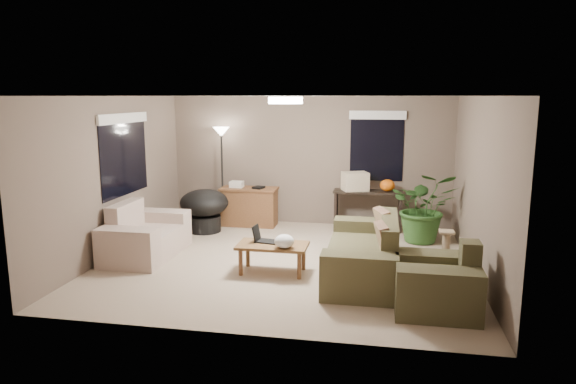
% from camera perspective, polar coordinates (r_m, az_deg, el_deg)
% --- Properties ---
extents(room_shell, '(5.50, 5.50, 5.50)m').
position_cam_1_polar(room_shell, '(7.65, -0.27, 1.20)').
color(room_shell, tan).
rests_on(room_shell, ground).
extents(main_sofa, '(0.95, 2.20, 0.85)m').
position_cam_1_polar(main_sofa, '(7.33, 8.57, -7.01)').
color(main_sofa, '#47432A').
rests_on(main_sofa, ground).
extents(throw_pillows, '(0.37, 1.39, 0.47)m').
position_cam_1_polar(throw_pillows, '(7.23, 10.68, -4.39)').
color(throw_pillows, '#8C7251').
rests_on(throw_pillows, main_sofa).
extents(loveseat, '(0.90, 1.60, 0.85)m').
position_cam_1_polar(loveseat, '(8.47, -15.67, -4.87)').
color(loveseat, beige).
rests_on(loveseat, ground).
extents(armchair, '(0.95, 1.00, 0.85)m').
position_cam_1_polar(armchair, '(6.41, 16.27, -9.90)').
color(armchair, '#48452B').
rests_on(armchair, ground).
extents(coffee_table, '(1.00, 0.55, 0.42)m').
position_cam_1_polar(coffee_table, '(7.38, -1.73, -6.27)').
color(coffee_table, brown).
rests_on(coffee_table, ground).
extents(laptop, '(0.39, 0.28, 0.24)m').
position_cam_1_polar(laptop, '(7.47, -2.84, -5.09)').
color(laptop, black).
rests_on(laptop, coffee_table).
extents(plastic_bag, '(0.28, 0.26, 0.19)m').
position_cam_1_polar(plastic_bag, '(7.15, -0.42, -5.49)').
color(plastic_bag, white).
rests_on(plastic_bag, coffee_table).
extents(desk, '(1.10, 0.50, 0.75)m').
position_cam_1_polar(desk, '(10.06, -4.31, -1.61)').
color(desk, brown).
rests_on(desk, ground).
extents(desk_papers, '(0.69, 0.28, 0.12)m').
position_cam_1_polar(desk_papers, '(10.01, -5.23, 0.78)').
color(desk_papers, silver).
rests_on(desk_papers, desk).
extents(console_table, '(1.30, 0.40, 0.75)m').
position_cam_1_polar(console_table, '(9.82, 8.86, -1.66)').
color(console_table, black).
rests_on(console_table, ground).
extents(pumpkin, '(0.34, 0.34, 0.23)m').
position_cam_1_polar(pumpkin, '(9.74, 10.99, 0.73)').
color(pumpkin, orange).
rests_on(pumpkin, console_table).
extents(cardboard_box, '(0.55, 0.49, 0.34)m').
position_cam_1_polar(cardboard_box, '(9.74, 7.47, 1.19)').
color(cardboard_box, beige).
rests_on(cardboard_box, console_table).
extents(papasan_chair, '(1.01, 1.01, 0.80)m').
position_cam_1_polar(papasan_chair, '(9.68, -9.28, -1.67)').
color(papasan_chair, black).
rests_on(papasan_chair, ground).
extents(floor_lamp, '(0.32, 0.32, 1.91)m').
position_cam_1_polar(floor_lamp, '(10.12, -7.41, 5.40)').
color(floor_lamp, black).
rests_on(floor_lamp, ground).
extents(ceiling_fixture, '(0.50, 0.50, 0.10)m').
position_cam_1_polar(ceiling_fixture, '(7.55, -0.28, 10.15)').
color(ceiling_fixture, white).
rests_on(ceiling_fixture, room_shell).
extents(houseplant, '(1.11, 1.24, 0.97)m').
position_cam_1_polar(houseplant, '(9.18, 14.87, -2.45)').
color(houseplant, '#2D5923').
rests_on(houseplant, ground).
extents(cat_scratching_post, '(0.32, 0.32, 0.50)m').
position_cam_1_polar(cat_scratching_post, '(8.19, 17.12, -6.08)').
color(cat_scratching_post, tan).
rests_on(cat_scratching_post, ground).
extents(window_left, '(0.05, 1.56, 1.33)m').
position_cam_1_polar(window_left, '(8.78, -17.76, 5.43)').
color(window_left, black).
rests_on(window_left, room_shell).
extents(window_back, '(1.06, 0.05, 1.33)m').
position_cam_1_polar(window_back, '(9.92, 9.86, 6.32)').
color(window_back, black).
rests_on(window_back, room_shell).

